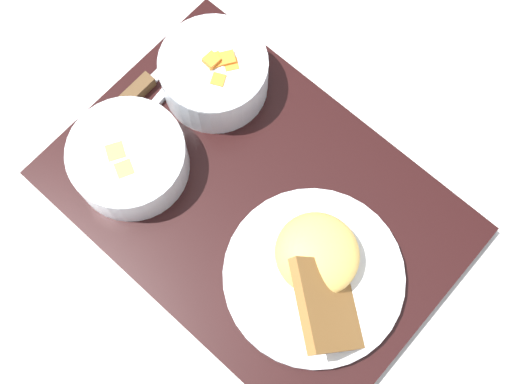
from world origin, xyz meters
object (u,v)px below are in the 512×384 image
(bowl_salad, at_px, (214,72))
(plate_main, at_px, (317,270))
(bowl_soup, at_px, (129,158))
(knife, at_px, (136,93))
(spoon, at_px, (159,99))

(bowl_salad, height_order, plate_main, plate_main)
(bowl_soup, distance_m, knife, 0.09)
(bowl_salad, height_order, knife, bowl_salad)
(plate_main, relative_size, knife, 1.02)
(plate_main, bearing_deg, spoon, 178.04)
(plate_main, height_order, spoon, plate_main)
(bowl_salad, height_order, bowl_soup, bowl_salad)
(bowl_salad, xyz_separation_m, plate_main, (0.24, -0.07, -0.01))
(bowl_soup, distance_m, plate_main, 0.24)
(bowl_salad, bearing_deg, plate_main, -16.41)
(knife, bearing_deg, bowl_salad, -40.72)
(plate_main, bearing_deg, bowl_soup, -163.74)
(bowl_salad, relative_size, plate_main, 0.64)
(plate_main, xyz_separation_m, spoon, (-0.27, 0.01, -0.01))
(bowl_salad, xyz_separation_m, knife, (-0.05, -0.08, -0.03))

